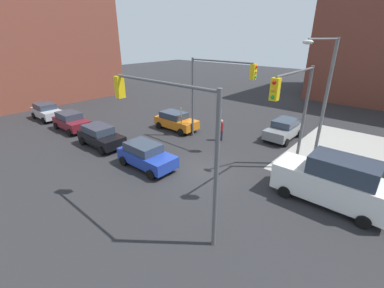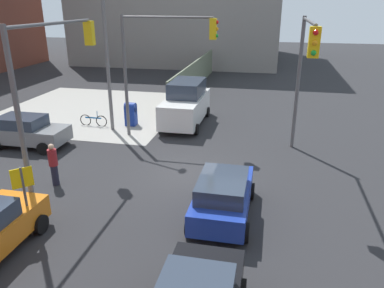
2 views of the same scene
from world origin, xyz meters
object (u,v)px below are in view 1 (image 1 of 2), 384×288
mailbox_blue (327,162)px  van_white_delivery (333,181)px  traffic_signal_ne_corner (295,105)px  sedan_silver (47,111)px  traffic_signal_nw_corner (214,85)px  traffic_signal_se_corner (171,127)px  street_lamp_corner (322,96)px  hatchback_orange (176,121)px  coupe_blue (146,155)px  pedestrian_crossing (221,130)px  bicycle_leaning_on_fence (326,154)px  hatchback_gray (284,129)px  bicycle_at_crosswalk (185,122)px  hatchback_black (100,136)px  coupe_maroon (71,121)px

mailbox_blue → van_white_delivery: 3.41m
traffic_signal_ne_corner → mailbox_blue: bearing=55.0°
mailbox_blue → sedan_silver: sedan_silver is taller
traffic_signal_nw_corner → traffic_signal_ne_corner: size_ratio=1.00×
traffic_signal_se_corner → street_lamp_corner: size_ratio=0.81×
hatchback_orange → coupe_blue: (3.74, -6.57, -0.00)m
street_lamp_corner → pedestrian_crossing: size_ratio=4.44×
traffic_signal_se_corner → street_lamp_corner: street_lamp_corner is taller
coupe_blue → bicycle_leaning_on_fence: 12.51m
hatchback_orange → bicycle_leaning_on_fence: (12.33, 2.51, -0.50)m
street_lamp_corner → hatchback_gray: street_lamp_corner is taller
sedan_silver → bicycle_at_crosswalk: sedan_silver is taller
traffic_signal_ne_corner → sedan_silver: (-23.65, -4.41, -3.77)m
pedestrian_crossing → bicycle_at_crosswalk: size_ratio=1.03×
bicycle_at_crosswalk → bicycle_leaning_on_fence: bearing=5.5°
mailbox_blue → coupe_blue: size_ratio=0.35×
hatchback_black → hatchback_orange: bearing=75.8°
pedestrian_crossing → bicycle_at_crosswalk: bearing=-160.2°
hatchback_black → pedestrian_crossing: bearing=48.2°
coupe_maroon → bicycle_at_crosswalk: (7.07, 7.73, -0.50)m
traffic_signal_nw_corner → street_lamp_corner: bearing=7.4°
traffic_signal_nw_corner → coupe_blue: size_ratio=1.57×
traffic_signal_se_corner → van_white_delivery: traffic_signal_se_corner is taller
mailbox_blue → coupe_maroon: (-20.07, -6.73, 0.08)m
mailbox_blue → sedan_silver: 26.25m
sedan_silver → van_white_delivery: van_white_delivery is taller
coupe_maroon → van_white_delivery: 21.41m
traffic_signal_se_corner → mailbox_blue: bearing=67.1°
bicycle_at_crosswalk → hatchback_orange: bearing=-86.8°
van_white_delivery → hatchback_gray: bearing=127.7°
traffic_signal_se_corner → traffic_signal_nw_corner: bearing=116.6°
hatchback_orange → van_white_delivery: (13.98, -2.89, 0.44)m
traffic_signal_se_corner → hatchback_gray: traffic_signal_se_corner is taller
hatchback_orange → bicycle_at_crosswalk: (-0.07, 1.31, -0.50)m
coupe_blue → van_white_delivery: size_ratio=0.76×
hatchback_gray → van_white_delivery: bearing=-52.3°
hatchback_gray → coupe_maroon: bearing=-145.5°
bicycle_leaning_on_fence → coupe_blue: bearing=-133.4°
van_white_delivery → bicycle_at_crosswalk: size_ratio=3.09×
pedestrian_crossing → hatchback_black: bearing=-102.5°
mailbox_blue → hatchback_gray: bearing=138.5°
van_white_delivery → pedestrian_crossing: 9.86m
sedan_silver → coupe_blue: size_ratio=0.95×
hatchback_black → coupe_maroon: 5.46m
street_lamp_corner → hatchback_gray: (-3.37, 3.52, -3.86)m
hatchback_black → bicycle_at_crosswalk: size_ratio=2.40×
coupe_maroon → pedestrian_crossing: (11.87, 6.93, 0.10)m
bicycle_at_crosswalk → traffic_signal_nw_corner: bearing=-18.5°
coupe_maroon → coupe_blue: bearing=-0.8°
coupe_blue → traffic_signal_se_corner: bearing=-26.9°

